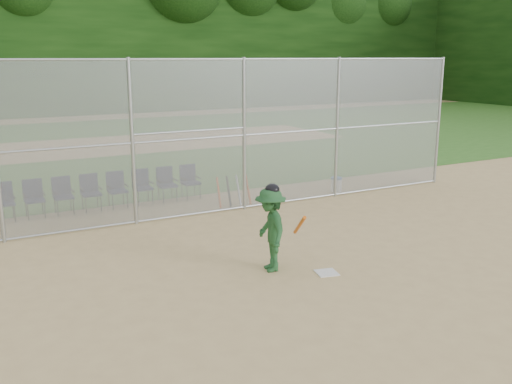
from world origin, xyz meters
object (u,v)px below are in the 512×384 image
home_plate (327,273)px  chair_0 (4,203)px  batter_at_plate (270,229)px  water_cooler (336,184)px

home_plate → chair_0: (-5.01, 6.72, 0.47)m
batter_at_plate → water_cooler: (5.05, 4.75, -0.60)m
water_cooler → chair_0: chair_0 is taller
batter_at_plate → home_plate: bearing=-37.6°
batter_at_plate → water_cooler: 6.95m
home_plate → water_cooler: water_cooler is taller
home_plate → water_cooler: (4.19, 5.41, 0.21)m
chair_0 → water_cooler: bearing=-8.1°
home_plate → chair_0: 8.39m
chair_0 → batter_at_plate: bearing=-55.6°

